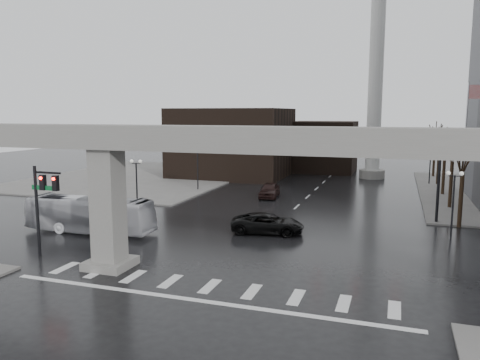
{
  "coord_description": "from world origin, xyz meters",
  "views": [
    {
      "loc": [
        9.4,
        -23.63,
        9.41
      ],
      "look_at": [
        -1.5,
        8.56,
        4.5
      ],
      "focal_mm": 35.0,
      "sensor_mm": 36.0,
      "label": 1
    }
  ],
  "objects_px": {
    "pickup_truck": "(267,223)",
    "city_bus": "(90,214)",
    "signal_mast_arm": "(393,154)",
    "far_car": "(270,190)"
  },
  "relations": [
    {
      "from": "pickup_truck",
      "to": "city_bus",
      "type": "bearing_deg",
      "value": 98.23
    },
    {
      "from": "signal_mast_arm",
      "to": "city_bus",
      "type": "bearing_deg",
      "value": -151.68
    },
    {
      "from": "city_bus",
      "to": "far_car",
      "type": "bearing_deg",
      "value": -27.58
    },
    {
      "from": "signal_mast_arm",
      "to": "pickup_truck",
      "type": "xyz_separation_m",
      "value": [
        -9.03,
        -7.83,
        -5.04
      ]
    },
    {
      "from": "city_bus",
      "to": "signal_mast_arm",
      "type": "bearing_deg",
      "value": -63.54
    },
    {
      "from": "pickup_truck",
      "to": "city_bus",
      "type": "distance_m",
      "value": 14.04
    },
    {
      "from": "pickup_truck",
      "to": "far_car",
      "type": "bearing_deg",
      "value": 5.15
    },
    {
      "from": "signal_mast_arm",
      "to": "pickup_truck",
      "type": "distance_m",
      "value": 12.96
    },
    {
      "from": "pickup_truck",
      "to": "city_bus",
      "type": "xyz_separation_m",
      "value": [
        -13.36,
        -4.24,
        0.68
      ]
    },
    {
      "from": "signal_mast_arm",
      "to": "far_car",
      "type": "xyz_separation_m",
      "value": [
        -12.98,
        7.46,
        -5.0
      ]
    }
  ]
}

